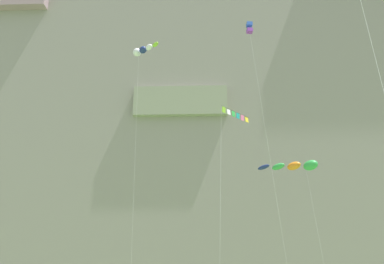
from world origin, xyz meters
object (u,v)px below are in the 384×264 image
kite_banner_high_right (235,120)px  kite_windsock_mid_right (142,50)px  kite_windsock_mid_left (295,166)px  kite_box_low_left (250,29)px

kite_banner_high_right → kite_windsock_mid_right: 15.57m
kite_banner_high_right → kite_windsock_mid_right: kite_windsock_mid_right is taller
kite_windsock_mid_left → kite_box_low_left: 15.40m
kite_box_low_left → kite_banner_high_right: bearing=-128.6°
kite_banner_high_right → kite_box_low_left: bearing=51.4°
kite_windsock_mid_left → kite_windsock_mid_right: bearing=-176.0°
kite_box_low_left → kite_windsock_mid_left: bearing=41.1°
kite_box_low_left → kite_banner_high_right: 11.90m
kite_box_low_left → kite_windsock_mid_right: bearing=166.9°
kite_windsock_mid_left → kite_windsock_mid_right: (-16.58, -1.16, 13.51)m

